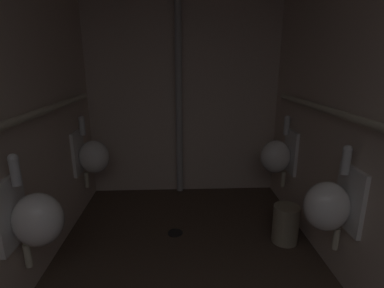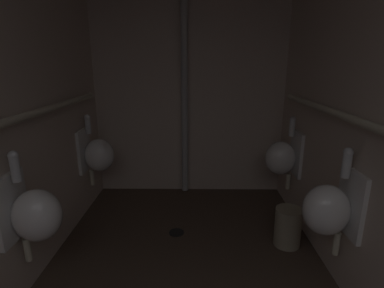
# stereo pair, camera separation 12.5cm
# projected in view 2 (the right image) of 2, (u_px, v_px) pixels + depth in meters

# --- Properties ---
(wall_right) EXTENTS (0.06, 3.55, 2.47)m
(wall_right) POSITION_uv_depth(u_px,v_px,m) (378.00, 117.00, 1.70)
(wall_right) COLOR beige
(wall_right) RESTS_ON ground
(wall_back) EXTENTS (2.30, 0.06, 2.47)m
(wall_back) POSITION_uv_depth(u_px,v_px,m) (189.00, 89.00, 3.39)
(wall_back) COLOR beige
(wall_back) RESTS_ON ground
(urinal_left_mid) EXTENTS (0.32, 0.30, 0.76)m
(urinal_left_mid) POSITION_uv_depth(u_px,v_px,m) (34.00, 214.00, 1.85)
(urinal_left_mid) COLOR white
(urinal_left_far) EXTENTS (0.32, 0.30, 0.76)m
(urinal_left_far) POSITION_uv_depth(u_px,v_px,m) (97.00, 154.00, 3.04)
(urinal_left_far) COLOR white
(urinal_right_mid) EXTENTS (0.32, 0.30, 0.76)m
(urinal_right_mid) POSITION_uv_depth(u_px,v_px,m) (330.00, 208.00, 1.91)
(urinal_right_mid) COLOR white
(urinal_right_far) EXTENTS (0.32, 0.30, 0.76)m
(urinal_right_far) POSITION_uv_depth(u_px,v_px,m) (283.00, 157.00, 2.94)
(urinal_right_far) COLOR white
(supply_pipe_left) EXTENTS (0.06, 2.82, 0.06)m
(supply_pipe_left) POSITION_uv_depth(u_px,v_px,m) (10.00, 121.00, 1.75)
(supply_pipe_left) COLOR beige
(supply_pipe_right) EXTENTS (0.06, 2.74, 0.06)m
(supply_pipe_right) POSITION_uv_depth(u_px,v_px,m) (363.00, 123.00, 1.69)
(supply_pipe_right) COLOR beige
(standpipe_back_wall) EXTENTS (0.08, 0.08, 2.42)m
(standpipe_back_wall) POSITION_uv_depth(u_px,v_px,m) (184.00, 90.00, 3.29)
(standpipe_back_wall) COLOR #B2B2B2
(standpipe_back_wall) RESTS_ON ground
(floor_drain) EXTENTS (0.14, 0.14, 0.01)m
(floor_drain) POSITION_uv_depth(u_px,v_px,m) (177.00, 232.00, 2.75)
(floor_drain) COLOR black
(floor_drain) RESTS_ON ground
(waste_bin) EXTENTS (0.23, 0.23, 0.34)m
(waste_bin) POSITION_uv_depth(u_px,v_px,m) (288.00, 227.00, 2.53)
(waste_bin) COLOR #9E937A
(waste_bin) RESTS_ON ground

